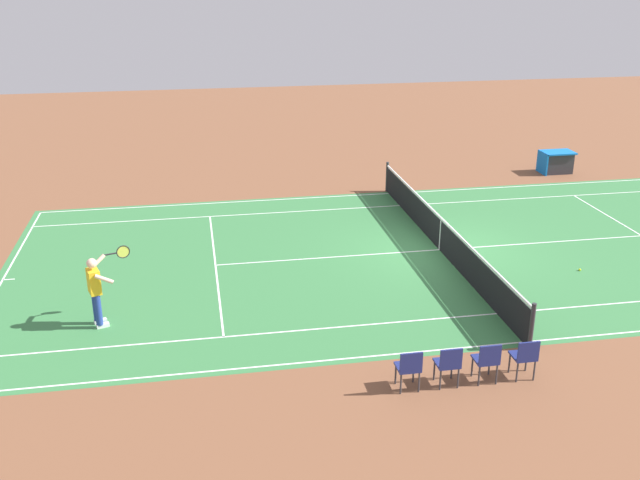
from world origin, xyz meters
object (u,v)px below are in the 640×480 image
tennis_player_near (96,288)px  spectator_chair_0 (525,355)px  tennis_net (441,234)px  equipment_cart_tarped (556,162)px  tennis_ball (580,270)px  spectator_chair_3 (409,367)px  spectator_chair_1 (487,359)px  spectator_chair_2 (448,363)px

tennis_player_near → spectator_chair_0: (-8.48, 3.82, -0.41)m
tennis_net → equipment_cart_tarped: 10.03m
tennis_ball → tennis_net: bearing=-33.5°
tennis_player_near → spectator_chair_3: (-6.12, 3.82, -0.41)m
tennis_ball → spectator_chair_3: spectator_chair_3 is taller
tennis_net → equipment_cart_tarped: (-7.16, -7.02, -0.05)m
spectator_chair_0 → equipment_cart_tarped: spectator_chair_0 is taller
tennis_player_near → spectator_chair_1: bearing=153.6°
spectator_chair_3 → equipment_cart_tarped: size_ratio=0.70×
spectator_chair_0 → spectator_chair_2: (1.57, 0.00, 0.00)m
tennis_ball → equipment_cart_tarped: bearing=-113.4°
tennis_net → tennis_player_near: tennis_player_near is taller
spectator_chair_1 → equipment_cart_tarped: bearing=-121.7°
spectator_chair_0 → spectator_chair_3: bearing=0.0°
tennis_net → equipment_cart_tarped: bearing=-135.5°
spectator_chair_1 → spectator_chair_2: bearing=0.0°
equipment_cart_tarped → spectator_chair_3: bearing=53.8°
tennis_player_near → spectator_chair_1: tennis_player_near is taller
spectator_chair_3 → spectator_chair_2: bearing=180.0°
tennis_net → spectator_chair_0: size_ratio=13.30×
tennis_net → tennis_player_near: (9.13, 3.04, 0.44)m
spectator_chair_1 → spectator_chair_2: size_ratio=1.00×
tennis_net → tennis_ball: size_ratio=177.27×
tennis_ball → spectator_chair_0: (3.84, 4.75, 0.49)m
tennis_ball → spectator_chair_2: size_ratio=0.08×
spectator_chair_0 → equipment_cart_tarped: size_ratio=0.70×
tennis_net → spectator_chair_1: bearing=78.2°
tennis_net → tennis_ball: (-3.20, 2.12, -0.46)m
spectator_chair_2 → tennis_player_near: bearing=-29.0°
tennis_player_near → spectator_chair_0: 9.31m
tennis_ball → spectator_chair_1: 6.65m
tennis_net → spectator_chair_0: (0.65, 6.87, 0.03)m
spectator_chair_3 → equipment_cart_tarped: bearing=-126.2°
spectator_chair_0 → tennis_net: bearing=-95.4°
tennis_player_near → spectator_chair_2: tennis_player_near is taller
spectator_chair_3 → spectator_chair_1: bearing=180.0°
spectator_chair_3 → equipment_cart_tarped: spectator_chair_3 is taller
spectator_chair_2 → spectator_chair_3: same height
spectator_chair_3 → tennis_ball: bearing=-142.6°
spectator_chair_0 → spectator_chair_1: (0.79, 0.00, 0.00)m
spectator_chair_2 → spectator_chair_3: (0.79, 0.00, 0.00)m
spectator_chair_1 → spectator_chair_0: bearing=180.0°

